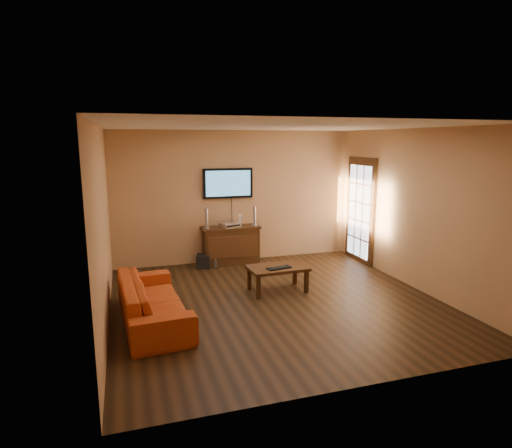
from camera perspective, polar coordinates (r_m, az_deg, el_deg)
name	(u,v)px	position (r m, az deg, el deg)	size (l,w,h in m)	color
ground_plane	(276,301)	(6.86, 2.70, -10.26)	(5.00, 5.00, 0.00)	black
room_walls	(264,191)	(7.03, 1.09, 4.48)	(5.00, 5.00, 5.00)	tan
french_door	(360,211)	(9.11, 13.72, 1.65)	(0.07, 1.02, 2.22)	#311A0B
media_console	(231,245)	(8.77, -3.37, -2.82)	(1.18, 0.45, 0.77)	#311A0B
television	(228,183)	(8.73, -3.77, 5.45)	(1.02, 0.08, 0.60)	black
coffee_table	(278,270)	(7.18, 2.90, -6.15)	(0.99, 0.61, 0.43)	#311A0B
sofa	(152,293)	(6.19, -13.65, -8.99)	(2.07, 0.60, 0.81)	#B13F13
speaker_left	(206,219)	(8.52, -6.63, 0.62)	(0.11, 0.11, 0.40)	silver
speaker_right	(255,217)	(8.75, -0.20, 0.97)	(0.11, 0.11, 0.40)	silver
av_receiver	(230,225)	(8.66, -3.52, -0.11)	(0.37, 0.26, 0.08)	silver
game_console	(240,220)	(8.71, -2.15, 0.48)	(0.05, 0.17, 0.24)	white
subwoofer	(204,261)	(8.61, -7.00, -4.93)	(0.26, 0.26, 0.26)	black
bottle	(215,264)	(8.52, -5.43, -5.35)	(0.07, 0.07, 0.20)	white
keyboard	(279,268)	(7.06, 3.08, -5.85)	(0.43, 0.23, 0.02)	black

